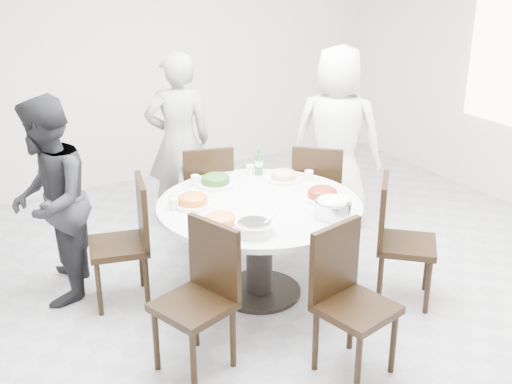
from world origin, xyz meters
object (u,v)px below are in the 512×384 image
chair_sw (193,303)px  chair_s (357,305)px  chair_nw (118,243)px  soup_bowl (254,228)px  diner_middle (179,142)px  chair_n (206,195)px  chair_ne (318,194)px  beverage_bottle (259,161)px  diner_right (337,138)px  dining_table (259,249)px  chair_se (407,242)px  diner_left (49,202)px  rice_bowl (333,209)px

chair_sw → chair_s: 1.00m
chair_nw → soup_bowl: size_ratio=3.68×
diner_middle → soup_bowl: bearing=93.4°
chair_n → chair_s: same height
chair_ne → chair_n: (-0.86, 0.47, 0.00)m
diner_middle → soup_bowl: (-0.30, -1.90, -0.03)m
chair_nw → beverage_bottle: beverage_bottle is taller
diner_middle → beverage_bottle: (0.30, -0.94, 0.04)m
chair_ne → diner_right: size_ratio=0.56×
dining_table → chair_se: 1.09m
soup_bowl → dining_table: bearing=55.8°
diner_left → dining_table: bearing=83.0°
chair_ne → diner_right: bearing=-101.6°
dining_table → diner_right: size_ratio=0.89×
beverage_bottle → chair_nw: bearing=-175.6°
diner_right → rice_bowl: bearing=96.4°
chair_n → diner_left: 1.41m
dining_table → soup_bowl: (-0.29, -0.43, 0.41)m
chair_nw → diner_right: diner_right is taller
diner_right → chair_n: bearing=36.5°
chair_sw → diner_left: bearing=-177.2°
diner_right → beverage_bottle: size_ratio=7.52×
chair_ne → beverage_bottle: 0.70m
diner_middle → rice_bowl: 1.95m
diner_middle → chair_s: bearing=102.8°
chair_nw → beverage_bottle: 1.31m
diner_left → beverage_bottle: (1.64, -0.21, 0.09)m
chair_s → diner_right: diner_right is taller
chair_n → beverage_bottle: size_ratio=4.22×
dining_table → diner_right: 1.58m
dining_table → chair_se: size_ratio=1.58×
diner_right → rice_bowl: diner_right is taller
chair_ne → soup_bowl: bearing=79.8°
chair_n → diner_left: bearing=25.4°
chair_sw → chair_se: bearing=71.0°
dining_table → chair_nw: 1.04m
chair_n → diner_middle: 0.61m
chair_se → chair_sw: bearing=132.3°
diner_left → soup_bowl: diner_left is taller
chair_n → chair_se: 1.80m
chair_ne → diner_middle: bearing=-6.1°
diner_right → diner_middle: diner_right is taller
diner_middle → diner_left: size_ratio=1.06×
dining_table → chair_se: (0.90, -0.62, 0.10)m
chair_sw → diner_left: diner_left is taller
chair_s → diner_middle: bearing=78.5°
chair_se → diner_right: diner_right is taller
chair_ne → chair_sw: 2.02m
chair_n → dining_table: bearing=104.5°
chair_se → diner_middle: bearing=66.2°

